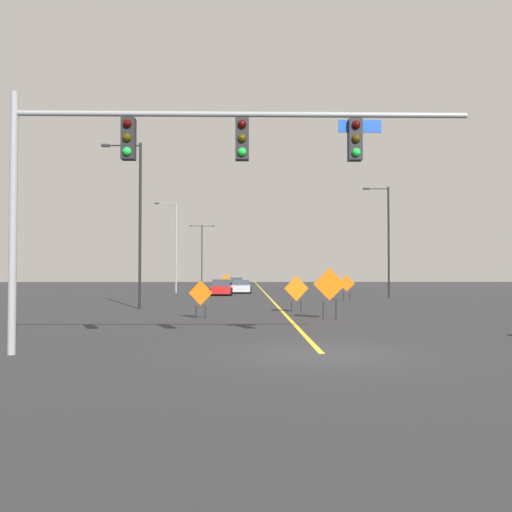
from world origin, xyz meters
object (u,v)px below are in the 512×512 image
(construction_sign_right_lane, at_px, (226,280))
(construction_sign_left_shoulder, at_px, (201,295))
(street_lamp_near_right, at_px, (137,217))
(street_lamp_far_left, at_px, (175,243))
(car_black_passing, at_px, (235,284))
(construction_sign_left_lane, at_px, (296,290))
(car_silver_distant, at_px, (241,287))
(construction_sign_median_far, at_px, (347,285))
(street_lamp_far_right, at_px, (387,237))
(construction_sign_right_shoulder, at_px, (330,287))
(street_lamp_mid_left, at_px, (202,250))
(car_red_approaching, at_px, (221,288))
(traffic_signal_assembly, at_px, (180,156))

(construction_sign_right_lane, relative_size, construction_sign_left_shoulder, 1.10)
(street_lamp_near_right, distance_m, construction_sign_right_lane, 31.27)
(street_lamp_far_left, height_order, car_black_passing, street_lamp_far_left)
(construction_sign_left_lane, bearing_deg, car_silver_distant, 96.70)
(construction_sign_median_far, distance_m, car_silver_distant, 16.49)
(street_lamp_far_right, xyz_separation_m, construction_sign_median_far, (-3.81, -3.63, -3.63))
(car_silver_distant, bearing_deg, construction_sign_left_lane, -83.30)
(street_lamp_far_left, distance_m, construction_sign_right_shoulder, 32.99)
(construction_sign_right_lane, relative_size, car_silver_distant, 0.48)
(street_lamp_far_right, bearing_deg, street_lamp_mid_left, 113.17)
(construction_sign_right_shoulder, bearing_deg, street_lamp_near_right, 143.75)
(street_lamp_near_right, height_order, street_lamp_far_right, street_lamp_near_right)
(car_red_approaching, bearing_deg, construction_sign_right_lane, 90.30)
(street_lamp_far_right, distance_m, construction_sign_right_lane, 23.23)
(traffic_signal_assembly, relative_size, car_black_passing, 2.84)
(construction_sign_median_far, height_order, car_red_approaching, construction_sign_median_far)
(street_lamp_mid_left, bearing_deg, street_lamp_far_left, -90.92)
(street_lamp_far_left, distance_m, street_lamp_far_right, 21.58)
(street_lamp_far_left, height_order, street_lamp_mid_left, street_lamp_mid_left)
(street_lamp_near_right, bearing_deg, car_red_approaching, 77.91)
(traffic_signal_assembly, distance_m, car_red_approaching, 35.75)
(street_lamp_near_right, relative_size, construction_sign_median_far, 5.13)
(street_lamp_mid_left, distance_m, construction_sign_left_lane, 56.54)
(construction_sign_left_lane, height_order, construction_sign_left_shoulder, construction_sign_left_lane)
(construction_sign_left_lane, relative_size, construction_sign_right_lane, 1.01)
(street_lamp_far_right, xyz_separation_m, construction_sign_left_shoulder, (-12.96, -18.55, -3.73))
(traffic_signal_assembly, distance_m, construction_sign_left_shoulder, 11.34)
(street_lamp_far_right, distance_m, construction_sign_right_shoulder, 20.70)
(car_red_approaching, height_order, car_silver_distant, car_red_approaching)
(street_lamp_far_left, relative_size, street_lamp_near_right, 0.96)
(construction_sign_left_shoulder, bearing_deg, street_lamp_near_right, 121.70)
(construction_sign_left_lane, height_order, construction_sign_right_lane, construction_sign_left_lane)
(construction_sign_median_far, bearing_deg, car_red_approaching, 133.05)
(car_black_passing, bearing_deg, traffic_signal_assembly, -90.51)
(traffic_signal_assembly, xyz_separation_m, construction_sign_left_shoulder, (-0.30, 10.63, -3.94))
(traffic_signal_assembly, xyz_separation_m, construction_sign_right_shoulder, (5.31, 10.11, -3.55))
(construction_sign_median_far, distance_m, car_black_passing, 29.10)
(street_lamp_far_right, bearing_deg, traffic_signal_assembly, -113.46)
(street_lamp_near_right, bearing_deg, construction_sign_right_lane, 82.86)
(traffic_signal_assembly, xyz_separation_m, car_black_passing, (0.47, 53.41, -4.34))
(street_lamp_far_left, relative_size, car_silver_distant, 2.32)
(construction_sign_left_lane, xyz_separation_m, car_silver_distant, (-3.03, 25.79, -0.55))
(street_lamp_mid_left, bearing_deg, car_red_approaching, -82.77)
(construction_sign_right_lane, bearing_deg, street_lamp_mid_left, 101.08)
(construction_sign_right_shoulder, bearing_deg, construction_sign_left_lane, 103.92)
(street_lamp_far_left, xyz_separation_m, construction_sign_median_far, (14.13, -15.62, -3.79))
(construction_sign_median_far, bearing_deg, car_black_passing, 106.74)
(construction_sign_left_shoulder, bearing_deg, street_lamp_far_right, 55.07)
(construction_sign_left_lane, bearing_deg, construction_sign_right_shoulder, -76.08)
(car_black_passing, bearing_deg, car_silver_distant, -86.76)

